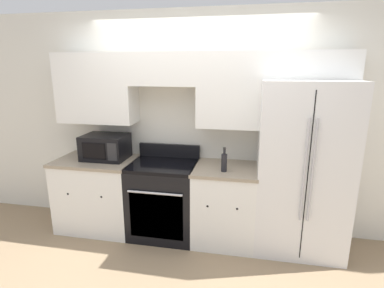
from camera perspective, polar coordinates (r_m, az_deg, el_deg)
ground_plane at (r=3.50m, az=-1.05°, el=-19.60°), size 12.00×12.00×0.00m
wall_back at (r=3.51m, az=1.18°, el=6.38°), size 8.00×0.39×2.60m
lower_cabinets_left at (r=3.93m, az=-17.37°, el=-8.97°), size 0.95×0.64×0.89m
lower_cabinets_right at (r=3.50m, az=6.22°, el=-11.33°), size 0.70×0.64×0.89m
oven_range at (r=3.62m, az=-5.38°, el=-10.32°), size 0.76×0.65×1.05m
refrigerator at (r=3.43m, az=20.06°, el=-4.13°), size 0.92×0.81×1.84m
microwave at (r=3.74m, az=-16.15°, el=-0.53°), size 0.51×0.40×0.29m
bottle at (r=3.18m, az=6.14°, el=-3.42°), size 0.06×0.06×0.26m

